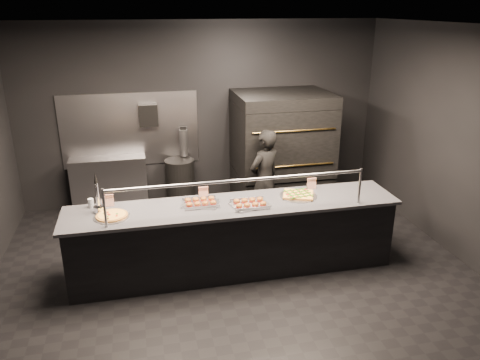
% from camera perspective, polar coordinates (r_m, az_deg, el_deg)
% --- Properties ---
extents(room, '(6.04, 6.00, 3.00)m').
position_cam_1_polar(room, '(5.57, -1.09, 2.67)').
color(room, black).
rests_on(room, ground).
extents(service_counter, '(4.10, 0.78, 1.37)m').
position_cam_1_polar(service_counter, '(5.93, -0.70, -6.99)').
color(service_counter, black).
rests_on(service_counter, ground).
extents(pizza_oven, '(1.50, 1.23, 1.91)m').
position_cam_1_polar(pizza_oven, '(7.74, 5.06, 3.65)').
color(pizza_oven, black).
rests_on(pizza_oven, ground).
extents(prep_shelf, '(1.20, 0.35, 0.90)m').
position_cam_1_polar(prep_shelf, '(7.97, -15.59, -0.45)').
color(prep_shelf, '#99999E').
rests_on(prep_shelf, ground).
extents(towel_dispenser, '(0.30, 0.20, 0.35)m').
position_cam_1_polar(towel_dispenser, '(7.72, -11.13, 7.78)').
color(towel_dispenser, black).
rests_on(towel_dispenser, room).
extents(fire_extinguisher, '(0.14, 0.14, 0.51)m').
position_cam_1_polar(fire_extinguisher, '(7.88, -6.89, 4.60)').
color(fire_extinguisher, '#B2B2B7').
rests_on(fire_extinguisher, room).
extents(beer_tap, '(0.13, 0.18, 0.49)m').
position_cam_1_polar(beer_tap, '(5.71, -16.92, -2.46)').
color(beer_tap, silver).
rests_on(beer_tap, service_counter).
extents(round_pizza, '(0.41, 0.41, 0.03)m').
position_cam_1_polar(round_pizza, '(5.59, -15.35, -4.22)').
color(round_pizza, silver).
rests_on(round_pizza, service_counter).
extents(slider_tray_a, '(0.51, 0.44, 0.07)m').
position_cam_1_polar(slider_tray_a, '(5.74, -4.84, -2.73)').
color(slider_tray_a, silver).
rests_on(slider_tray_a, service_counter).
extents(slider_tray_b, '(0.50, 0.42, 0.07)m').
position_cam_1_polar(slider_tray_b, '(5.69, 1.20, -2.88)').
color(slider_tray_b, silver).
rests_on(slider_tray_b, service_counter).
extents(square_pizza, '(0.47, 0.47, 0.05)m').
position_cam_1_polar(square_pizza, '(6.00, 7.11, -1.81)').
color(square_pizza, silver).
rests_on(square_pizza, service_counter).
extents(condiment_jar, '(0.17, 0.07, 0.11)m').
position_cam_1_polar(condiment_jar, '(5.90, -17.38, -2.71)').
color(condiment_jar, silver).
rests_on(condiment_jar, service_counter).
extents(tent_cards, '(2.72, 0.04, 0.15)m').
position_cam_1_polar(tent_cards, '(5.92, -3.56, -1.43)').
color(tent_cards, white).
rests_on(tent_cards, service_counter).
extents(trash_bin, '(0.49, 0.49, 0.81)m').
position_cam_1_polar(trash_bin, '(7.90, -7.31, -0.37)').
color(trash_bin, black).
rests_on(trash_bin, ground).
extents(worker, '(0.67, 0.60, 1.53)m').
position_cam_1_polar(worker, '(6.98, 2.99, 0.06)').
color(worker, black).
rests_on(worker, ground).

